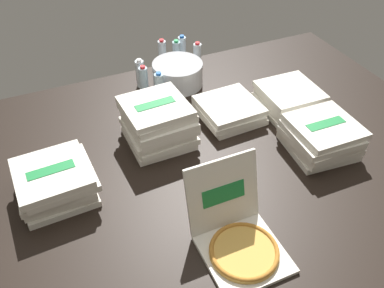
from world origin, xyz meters
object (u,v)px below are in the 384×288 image
object	(u,v)px
ice_bucket	(178,74)
water_bottle_3	(140,74)
open_pizza_box	(238,237)
water_bottle_2	(162,53)
pizza_stack_center_far	(55,182)
pizza_stack_right_far	(229,111)
pizza_stack_left_far	(289,99)
pizza_stack_left_near	(321,137)
water_bottle_4	(159,87)
pizza_stack_right_near	(158,123)
water_bottle_5	(176,54)
water_bottle_0	(144,81)
water_bottle_1	(182,49)
water_bottle_6	(197,56)

from	to	relation	value
ice_bucket	water_bottle_3	size ratio (longest dim) A/B	1.65
open_pizza_box	water_bottle_2	size ratio (longest dim) A/B	2.14
pizza_stack_center_far	pizza_stack_right_far	size ratio (longest dim) A/B	1.03
open_pizza_box	pizza_stack_center_far	bearing A→B (deg)	136.35
pizza_stack_right_far	water_bottle_2	xyz separation A→B (m)	(-0.15, 0.79, 0.05)
pizza_stack_left_far	water_bottle_2	xyz separation A→B (m)	(-0.55, 0.86, 0.03)
pizza_stack_right_far	pizza_stack_left_near	xyz separation A→B (m)	(0.33, -0.48, 0.04)
pizza_stack_left_far	water_bottle_4	distance (m)	0.85
pizza_stack_right_near	water_bottle_5	size ratio (longest dim) A/B	1.87
pizza_stack_right_far	ice_bucket	size ratio (longest dim) A/B	1.07
water_bottle_3	water_bottle_4	bearing A→B (deg)	-74.42
pizza_stack_right_near	water_bottle_0	size ratio (longest dim) A/B	1.87
pizza_stack_right_near	pizza_stack_right_far	world-z (taller)	pizza_stack_right_near
pizza_stack_left_near	water_bottle_1	size ratio (longest dim) A/B	1.85
ice_bucket	water_bottle_3	distance (m)	0.26
water_bottle_1	water_bottle_2	xyz separation A→B (m)	(-0.16, 0.00, 0.00)
pizza_stack_left_far	water_bottle_1	world-z (taller)	water_bottle_1
water_bottle_5	pizza_stack_left_far	bearing A→B (deg)	-60.66
water_bottle_2	water_bottle_4	xyz separation A→B (m)	(-0.18, -0.43, 0.00)
pizza_stack_right_far	water_bottle_4	bearing A→B (deg)	132.13
open_pizza_box	pizza_stack_center_far	xyz separation A→B (m)	(-0.69, 0.65, 0.03)
pizza_stack_center_far	pizza_stack_right_near	distance (m)	0.66
water_bottle_4	open_pizza_box	bearing A→B (deg)	-94.23
water_bottle_1	water_bottle_6	xyz separation A→B (m)	(0.06, -0.15, 0.00)
pizza_stack_right_near	water_bottle_6	xyz separation A→B (m)	(0.56, 0.68, -0.03)
water_bottle_1	water_bottle_3	bearing A→B (deg)	-152.22
pizza_stack_left_far	water_bottle_6	xyz separation A→B (m)	(-0.33, 0.71, 0.03)
pizza_stack_left_near	water_bottle_6	xyz separation A→B (m)	(-0.25, 1.13, 0.01)
water_bottle_1	water_bottle_3	size ratio (longest dim) A/B	1.00
water_bottle_2	water_bottle_6	bearing A→B (deg)	-33.77
pizza_stack_right_near	water_bottle_6	bearing A→B (deg)	50.47
water_bottle_0	water_bottle_3	size ratio (longest dim) A/B	1.00
water_bottle_5	water_bottle_3	bearing A→B (deg)	-154.62
water_bottle_1	water_bottle_2	world-z (taller)	same
open_pizza_box	pizza_stack_right_near	distance (m)	0.86
water_bottle_0	water_bottle_5	world-z (taller)	same
water_bottle_1	water_bottle_2	distance (m)	0.16
water_bottle_4	water_bottle_5	size ratio (longest dim) A/B	1.00
water_bottle_2	ice_bucket	bearing A→B (deg)	-89.44
pizza_stack_left_near	water_bottle_2	world-z (taller)	water_bottle_2
ice_bucket	water_bottle_0	bearing A→B (deg)	-176.75
water_bottle_2	water_bottle_4	bearing A→B (deg)	-113.21
pizza_stack_right_far	water_bottle_0	world-z (taller)	water_bottle_0
ice_bucket	pizza_stack_left_far	bearing A→B (deg)	-46.16
water_bottle_1	water_bottle_5	xyz separation A→B (m)	(-0.07, -0.05, 0.00)
ice_bucket	water_bottle_1	bearing A→B (deg)	61.80
open_pizza_box	water_bottle_1	world-z (taller)	open_pizza_box
water_bottle_0	water_bottle_4	bearing A→B (deg)	-60.84
ice_bucket	water_bottle_5	bearing A→B (deg)	69.43
ice_bucket	water_bottle_6	bearing A→B (deg)	34.02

